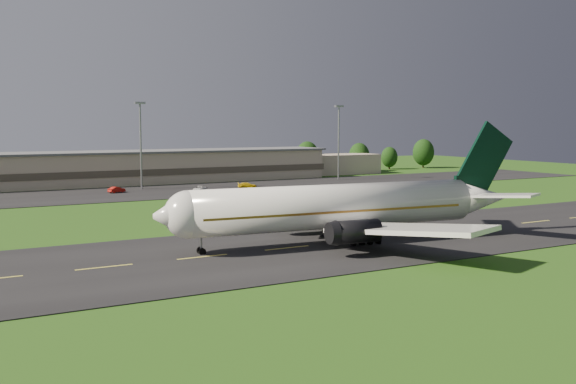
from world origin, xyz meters
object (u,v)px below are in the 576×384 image
airliner (341,207)px  terminal (129,168)px  light_mast_centre (140,135)px  service_vehicle_b (117,190)px  light_mast_east (339,133)px  service_vehicle_d (247,185)px  service_vehicle_c (200,189)px

airliner → terminal: airliner is taller
airliner → light_mast_centre: bearing=97.6°
terminal → service_vehicle_b: terminal is taller
terminal → light_mast_east: 56.67m
terminal → light_mast_east: light_mast_east is taller
terminal → light_mast_centre: size_ratio=7.13×
light_mast_east → service_vehicle_d: (-32.48, -10.18, -11.99)m
light_mast_centre → terminal: bearing=85.0°
service_vehicle_c → light_mast_centre: bearing=167.2°
light_mast_east → service_vehicle_c: light_mast_east is taller
service_vehicle_b → light_mast_east: bearing=-110.5°
airliner → light_mast_centre: light_mast_centre is taller
terminal → service_vehicle_c: (8.22, -28.66, -3.27)m
light_mast_centre → service_vehicle_d: (22.52, -10.18, -11.99)m
airliner → terminal: (-1.40, 96.27, -0.67)m
light_mast_centre → service_vehicle_c: bearing=-52.4°
airliner → light_mast_east: (52.19, 80.08, 8.08)m
terminal → service_vehicle_c: 29.99m
light_mast_east → service_vehicle_d: 36.08m
terminal → service_vehicle_b: size_ratio=36.59×
service_vehicle_c → service_vehicle_d: bearing=49.7°
service_vehicle_b → service_vehicle_d: same height
airliner → service_vehicle_d: 72.74m
airliner → service_vehicle_b: (-10.03, 74.54, -3.91)m
light_mast_centre → service_vehicle_c: 19.81m
airliner → service_vehicle_b: bearing=103.2°
service_vehicle_c → service_vehicle_d: (12.90, 2.30, 0.03)m
terminal → service_vehicle_b: (-8.63, -21.72, -3.24)m
airliner → terminal: 96.28m
airliner → service_vehicle_c: airliner is taller
light_mast_centre → light_mast_east: (55.00, 0.00, 0.00)m
light_mast_east → service_vehicle_c: size_ratio=4.53×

